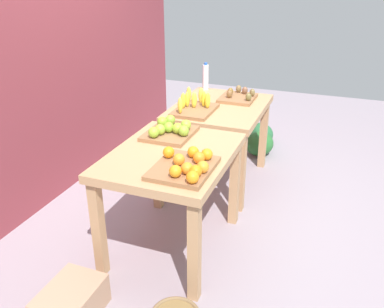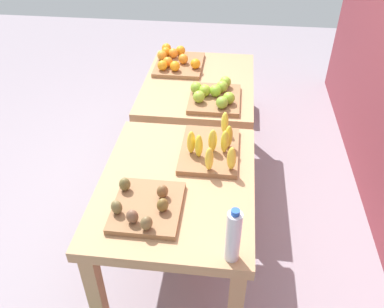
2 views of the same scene
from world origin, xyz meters
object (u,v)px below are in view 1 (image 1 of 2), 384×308
(display_table_right, at_px, (220,117))
(kiwi_bin, at_px, (238,97))
(watermelon_pile, at_px, (260,139))
(water_bottle, at_px, (206,77))
(banana_crate, at_px, (194,106))
(cardboard_produce_box, at_px, (71,303))
(orange_bin, at_px, (186,166))
(display_table_left, at_px, (172,167))
(apple_bin, at_px, (170,130))

(display_table_right, xyz_separation_m, kiwi_bin, (0.23, -0.11, 0.14))
(display_table_right, relative_size, watermelon_pile, 1.47)
(display_table_right, relative_size, water_bottle, 3.75)
(water_bottle, distance_m, watermelon_pile, 1.03)
(banana_crate, distance_m, cardboard_produce_box, 1.89)
(display_table_right, bearing_deg, orange_bin, -171.52)
(display_table_left, bearing_deg, banana_crate, 10.40)
(water_bottle, bearing_deg, cardboard_produce_box, 179.99)
(display_table_right, xyz_separation_m, apple_bin, (-0.84, 0.13, 0.16))
(orange_bin, height_order, water_bottle, water_bottle)
(banana_crate, bearing_deg, display_table_right, -33.48)
(apple_bin, bearing_deg, water_bottle, 7.31)
(kiwi_bin, xyz_separation_m, water_bottle, (0.23, 0.41, 0.10))
(banana_crate, relative_size, kiwi_bin, 1.21)
(orange_bin, relative_size, watermelon_pile, 0.63)
(water_bottle, bearing_deg, watermelon_pile, -51.80)
(display_table_left, relative_size, kiwi_bin, 2.87)
(banana_crate, height_order, kiwi_bin, banana_crate)
(orange_bin, relative_size, apple_bin, 1.11)
(display_table_right, relative_size, orange_bin, 2.32)
(display_table_right, xyz_separation_m, orange_bin, (-1.35, -0.20, 0.16))
(banana_crate, bearing_deg, apple_bin, -177.36)
(kiwi_bin, distance_m, watermelon_pile, 0.94)
(orange_bin, bearing_deg, watermelon_pile, -0.77)
(water_bottle, bearing_deg, kiwi_bin, -118.73)
(banana_crate, xyz_separation_m, cardboard_produce_box, (-1.74, 0.14, -0.72))
(watermelon_pile, distance_m, cardboard_produce_box, 2.91)
(display_table_right, xyz_separation_m, watermelon_pile, (0.87, -0.23, -0.53))
(display_table_left, bearing_deg, watermelon_pile, -6.62)
(water_bottle, relative_size, cardboard_produce_box, 0.69)
(orange_bin, height_order, banana_crate, banana_crate)
(orange_bin, xyz_separation_m, apple_bin, (0.51, 0.34, 0.00))
(banana_crate, distance_m, water_bottle, 0.72)
(display_table_right, distance_m, kiwi_bin, 0.29)
(display_table_left, distance_m, apple_bin, 0.35)
(watermelon_pile, bearing_deg, cardboard_produce_box, 169.48)
(cardboard_produce_box, bearing_deg, banana_crate, -4.56)
(orange_bin, height_order, apple_bin, apple_bin)
(watermelon_pile, xyz_separation_m, cardboard_produce_box, (-2.86, 0.53, -0.03))
(banana_crate, distance_m, kiwi_bin, 0.55)
(orange_bin, xyz_separation_m, water_bottle, (1.81, 0.50, 0.09))
(display_table_right, height_order, water_bottle, water_bottle)
(apple_bin, height_order, watermelon_pile, apple_bin)
(kiwi_bin, relative_size, watermelon_pile, 0.51)
(banana_crate, bearing_deg, orange_bin, -161.90)
(banana_crate, bearing_deg, water_bottle, 11.22)
(watermelon_pile, bearing_deg, banana_crate, 160.65)
(display_table_right, bearing_deg, kiwi_bin, -25.87)
(display_table_left, xyz_separation_m, orange_bin, (-0.23, -0.20, 0.16))
(banana_crate, height_order, water_bottle, water_bottle)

